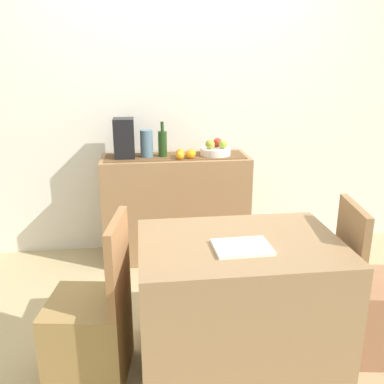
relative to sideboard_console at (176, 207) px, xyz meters
The scene contains 19 objects.
ground_plane 1.03m from the sideboard_console, 86.03° to the right, with size 6.40×6.40×0.02m, color tan.
room_wall_rear 0.95m from the sideboard_console, 76.21° to the left, with size 6.40×0.06×2.70m, color silver.
sideboard_console is the anchor object (origin of this frame).
table_runner 0.44m from the sideboard_console, ahead, with size 1.13×0.32×0.01m, color brown.
fruit_bowl 0.58m from the sideboard_console, ahead, with size 0.25×0.25×0.06m, color white.
apple_front 0.66m from the sideboard_console, ahead, with size 0.07×0.07×0.07m, color #8BA432.
apple_center 0.61m from the sideboard_console, ahead, with size 0.08×0.08×0.08m, color #999E34.
apple_rear 0.65m from the sideboard_console, ahead, with size 0.07×0.07×0.07m, color #B02E1E.
wine_bottle 0.56m from the sideboard_console, behind, with size 0.07×0.07×0.29m.
coffee_maker 0.72m from the sideboard_console, behind, with size 0.16×0.18×0.32m, color black.
ceramic_vase 0.60m from the sideboard_console, behind, with size 0.10×0.10×0.22m, color slate.
orange_loose_end 0.48m from the sideboard_console, 37.68° to the right, with size 0.07×0.07×0.07m, color orange.
orange_loose_mid 0.49m from the sideboard_console, ahead, with size 0.06×0.06×0.06m, color orange.
orange_loose_far 0.50m from the sideboard_console, 42.06° to the right, with size 0.08×0.08×0.08m, color orange.
orange_loose_near_bowl 0.49m from the sideboard_console, 77.03° to the right, with size 0.07×0.07×0.07m, color orange.
dining_table 1.42m from the sideboard_console, 81.25° to the right, with size 1.05×0.74×0.74m, color #93704C.
open_book 1.54m from the sideboard_console, 82.31° to the right, with size 0.28×0.21×0.02m, color white.
chair_near_window 1.52m from the sideboard_console, 112.29° to the right, with size 0.46×0.46×0.90m.
chair_by_corner 1.73m from the sideboard_console, 54.26° to the right, with size 0.45×0.45×0.90m.
Camera 1 is at (-0.35, -2.42, 1.63)m, focal length 39.25 mm.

